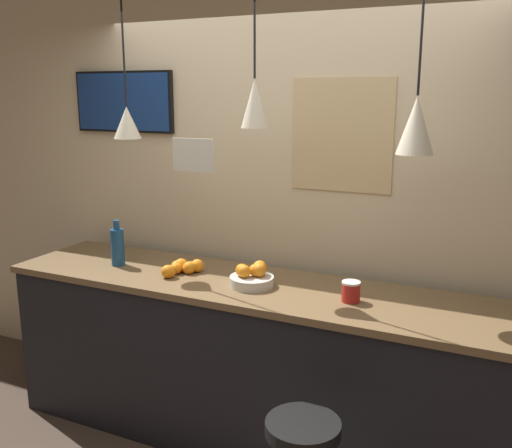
% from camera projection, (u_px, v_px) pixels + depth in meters
% --- Properties ---
extents(back_wall, '(8.00, 0.06, 2.90)m').
position_uv_depth(back_wall, '(288.00, 192.00, 3.53)').
color(back_wall, beige).
rests_on(back_wall, ground_plane).
extents(service_counter, '(3.08, 0.70, 0.99)m').
position_uv_depth(service_counter, '(256.00, 364.00, 3.34)').
color(service_counter, black).
rests_on(service_counter, ground_plane).
extents(fruit_bowl, '(0.25, 0.25, 0.14)m').
position_uv_depth(fruit_bowl, '(252.00, 277.00, 3.19)').
color(fruit_bowl, beige).
rests_on(fruit_bowl, service_counter).
extents(orange_pile, '(0.19, 0.25, 0.08)m').
position_uv_depth(orange_pile, '(182.00, 268.00, 3.40)').
color(orange_pile, orange).
rests_on(orange_pile, service_counter).
extents(juice_bottle, '(0.08, 0.08, 0.29)m').
position_uv_depth(juice_bottle, '(118.00, 246.00, 3.56)').
color(juice_bottle, navy).
rests_on(juice_bottle, service_counter).
extents(spread_jar, '(0.10, 0.10, 0.11)m').
position_uv_depth(spread_jar, '(351.00, 292.00, 2.95)').
color(spread_jar, red).
rests_on(spread_jar, service_counter).
extents(pendant_lamp_left, '(0.16, 0.16, 1.02)m').
position_uv_depth(pendant_lamp_left, '(127.00, 121.00, 3.36)').
color(pendant_lamp_left, black).
extents(pendant_lamp_middle, '(0.15, 0.15, 0.93)m').
position_uv_depth(pendant_lamp_middle, '(255.00, 102.00, 2.99)').
color(pendant_lamp_middle, black).
extents(pendant_lamp_right, '(0.18, 0.18, 1.04)m').
position_uv_depth(pendant_lamp_right, '(416.00, 124.00, 2.66)').
color(pendant_lamp_right, black).
extents(mounted_tv, '(0.78, 0.04, 0.41)m').
position_uv_depth(mounted_tv, '(123.00, 102.00, 3.86)').
color(mounted_tv, black).
extents(hanging_menu_board, '(0.24, 0.01, 0.17)m').
position_uv_depth(hanging_menu_board, '(193.00, 155.00, 2.92)').
color(hanging_menu_board, white).
extents(wall_poster, '(0.60, 0.01, 0.65)m').
position_uv_depth(wall_poster, '(342.00, 135.00, 3.27)').
color(wall_poster, '#DBBC84').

